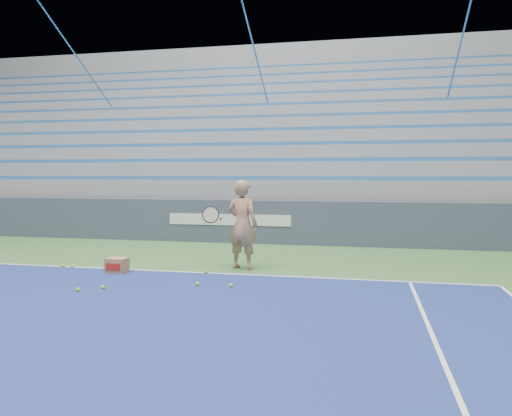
{
  "coord_description": "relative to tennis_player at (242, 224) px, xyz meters",
  "views": [
    {
      "loc": [
        3.36,
        3.5,
        1.79
      ],
      "look_at": [
        1.43,
        12.38,
        1.15
      ],
      "focal_mm": 35.0,
      "sensor_mm": 36.0,
      "label": 1
    }
  ],
  "objects": [
    {
      "name": "tennis_ball_5",
      "position": [
        -3.34,
        -0.61,
        -0.8
      ],
      "size": [
        0.07,
        0.07,
        0.07
      ],
      "primitive_type": "sphere",
      "color": "#AAD32B",
      "rests_on": "ground"
    },
    {
      "name": "sponsor_barrier",
      "position": [
        -1.15,
        3.43,
        -0.28
      ],
      "size": [
        30.0,
        0.32,
        1.1
      ],
      "color": "#3B445B",
      "rests_on": "ground"
    },
    {
      "name": "bleachers",
      "position": [
        -1.15,
        9.14,
        1.52
      ],
      "size": [
        31.0,
        9.15,
        7.3
      ],
      "color": "gray",
      "rests_on": "ground"
    },
    {
      "name": "ball_box",
      "position": [
        -2.1,
        -0.86,
        -0.7
      ],
      "size": [
        0.38,
        0.31,
        0.27
      ],
      "color": "#987449",
      "rests_on": "ground"
    },
    {
      "name": "tennis_ball_2",
      "position": [
        -0.35,
        -1.54,
        -0.8
      ],
      "size": [
        0.07,
        0.07,
        0.07
      ],
      "primitive_type": "sphere",
      "color": "#AAD32B",
      "rests_on": "ground"
    },
    {
      "name": "tennis_ball_0",
      "position": [
        0.19,
        -1.54,
        -0.8
      ],
      "size": [
        0.07,
        0.07,
        0.07
      ],
      "primitive_type": "sphere",
      "color": "#AAD32B",
      "rests_on": "ground"
    },
    {
      "name": "tennis_ball_3",
      "position": [
        -0.51,
        -0.61,
        -0.8
      ],
      "size": [
        0.07,
        0.07,
        0.07
      ],
      "primitive_type": "sphere",
      "color": "#AAD32B",
      "rests_on": "ground"
    },
    {
      "name": "tennis_ball_1",
      "position": [
        -1.69,
        -2.08,
        -0.8
      ],
      "size": [
        0.07,
        0.07,
        0.07
      ],
      "primitive_type": "sphere",
      "color": "#AAD32B",
      "rests_on": "ground"
    },
    {
      "name": "tennis_ball_6",
      "position": [
        -1.98,
        -2.3,
        -0.8
      ],
      "size": [
        0.07,
        0.07,
        0.07
      ],
      "primitive_type": "sphere",
      "color": "#AAD32B",
      "rests_on": "ground"
    },
    {
      "name": "tennis_player",
      "position": [
        0.0,
        0.0,
        0.0
      ],
      "size": [
        0.95,
        0.89,
        1.66
      ],
      "color": "tan",
      "rests_on": "ground"
    },
    {
      "name": "tennis_ball_4",
      "position": [
        -3.16,
        -0.57,
        -0.8
      ],
      "size": [
        0.07,
        0.07,
        0.07
      ],
      "primitive_type": "sphere",
      "color": "#AAD32B",
      "rests_on": "ground"
    }
  ]
}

